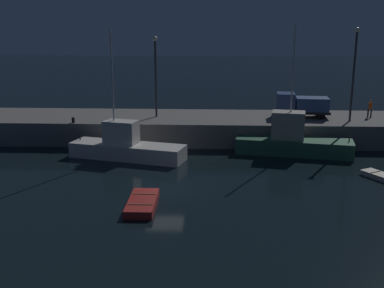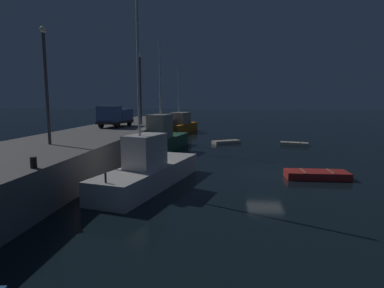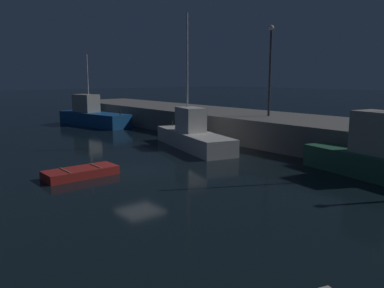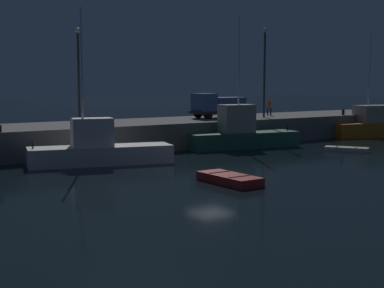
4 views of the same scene
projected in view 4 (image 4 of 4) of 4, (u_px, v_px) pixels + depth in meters
ground_plane at (211, 174)px, 34.39m from camera, size 320.00×320.00×0.00m
pier_quay at (105, 136)px, 46.55m from camera, size 70.76×8.24×2.22m
fishing_trawler_red at (99, 150)px, 38.18m from camera, size 10.04×4.91×10.52m
fishing_boat_blue at (371, 125)px, 58.31m from camera, size 9.94×5.07×10.54m
fishing_boat_white at (241, 134)px, 47.73m from camera, size 10.18×4.47×10.94m
dinghy_orange_near at (347, 149)px, 45.32m from camera, size 2.78×3.55×0.41m
dinghy_red_small at (229, 179)px, 31.14m from camera, size 1.72×4.06×0.53m
lamp_post_west at (79, 68)px, 44.42m from camera, size 0.44×0.44×7.68m
lamp_post_east at (265, 66)px, 53.42m from camera, size 0.44×0.44×8.51m
utility_truck at (218, 105)px, 52.95m from camera, size 5.41×2.66×2.34m
dockworker at (269, 106)px, 56.82m from camera, size 0.44×0.44×1.71m
bollard_central at (343, 112)px, 57.71m from camera, size 0.28×0.28×0.59m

